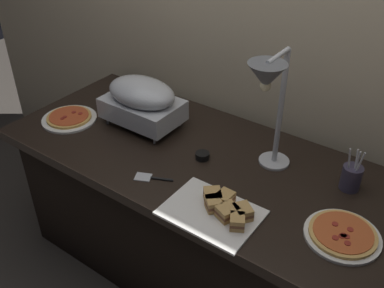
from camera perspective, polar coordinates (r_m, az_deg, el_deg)
ground_plane at (r=2.59m, az=0.35°, el=-15.21°), size 8.00×8.00×0.00m
back_wall at (r=2.26m, az=8.06°, el=13.96°), size 4.40×0.04×2.40m
buffet_table at (r=2.31m, az=0.38°, el=-8.93°), size 1.90×0.84×0.76m
chafing_dish at (r=2.24m, az=-6.47°, el=5.66°), size 0.40×0.26×0.26m
heat_lamp at (r=1.73m, az=9.93°, el=7.18°), size 0.15×0.32×0.56m
pizza_plate_front at (r=1.75m, az=18.88°, el=-11.01°), size 0.28×0.28×0.03m
pizza_plate_center at (r=2.42m, az=-15.58°, el=3.26°), size 0.29×0.29×0.03m
sandwich_platter at (r=1.75m, az=3.58°, el=-8.42°), size 0.37×0.28×0.06m
sauce_cup_near at (r=2.04m, az=1.35°, el=-1.48°), size 0.07×0.07×0.03m
utensil_holder at (r=1.96m, az=19.90°, el=-4.06°), size 0.08×0.08×0.20m
serving_spatula at (r=1.93m, az=-5.18°, el=-4.40°), size 0.17×0.10×0.01m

